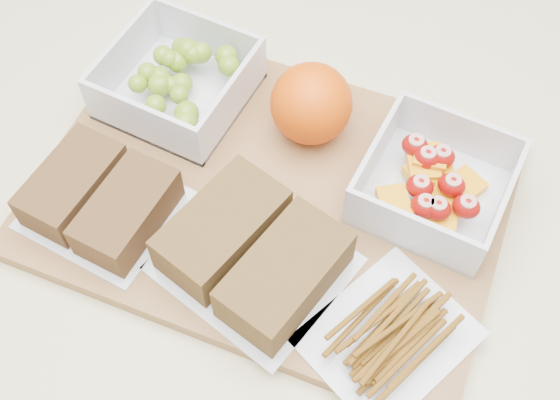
% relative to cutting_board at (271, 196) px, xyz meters
% --- Properties ---
extents(counter, '(1.20, 0.90, 0.90)m').
position_rel_cutting_board_xyz_m(counter, '(0.02, 0.00, -0.46)').
color(counter, beige).
rests_on(counter, ground).
extents(cutting_board, '(0.45, 0.34, 0.02)m').
position_rel_cutting_board_xyz_m(cutting_board, '(0.00, 0.00, 0.00)').
color(cutting_board, olive).
rests_on(cutting_board, counter).
extents(grape_container, '(0.13, 0.13, 0.05)m').
position_rel_cutting_board_xyz_m(grape_container, '(-0.13, 0.06, 0.03)').
color(grape_container, silver).
rests_on(grape_container, cutting_board).
extents(fruit_container, '(0.12, 0.12, 0.05)m').
position_rel_cutting_board_xyz_m(fruit_container, '(0.13, 0.06, 0.03)').
color(fruit_container, silver).
rests_on(fruit_container, cutting_board).
extents(orange, '(0.08, 0.08, 0.08)m').
position_rel_cutting_board_xyz_m(orange, '(0.00, 0.08, 0.05)').
color(orange, '#EE5105').
rests_on(orange, cutting_board).
extents(sandwich_bag_left, '(0.13, 0.12, 0.04)m').
position_rel_cutting_board_xyz_m(sandwich_bag_left, '(-0.12, -0.09, 0.03)').
color(sandwich_bag_left, silver).
rests_on(sandwich_bag_left, cutting_board).
extents(sandwich_bag_center, '(0.17, 0.16, 0.05)m').
position_rel_cutting_board_xyz_m(sandwich_bag_center, '(0.02, -0.07, 0.03)').
color(sandwich_bag_center, silver).
rests_on(sandwich_bag_center, cutting_board).
extents(pretzel_bag, '(0.15, 0.16, 0.03)m').
position_rel_cutting_board_xyz_m(pretzel_bag, '(0.15, -0.08, 0.02)').
color(pretzel_bag, silver).
rests_on(pretzel_bag, cutting_board).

